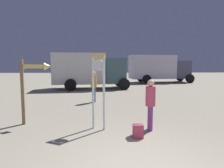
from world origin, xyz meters
The scene contains 7 objects.
standing_clock centered at (-0.89, 2.74, 1.43)m, with size 0.45×0.27×2.38m.
arrow_sign centered at (-3.17, 3.41, 1.54)m, with size 1.03×0.32×2.26m.
person_near_clock centered at (0.74, 2.56, 0.90)m, with size 0.31×0.31×1.61m.
backpack centered at (0.24, 1.88, 0.19)m, with size 0.29×0.23×0.39m.
person_distant centered at (-1.25, 7.26, 0.95)m, with size 0.32×0.32×1.69m.
box_truck_near centered at (-1.99, 13.21, 1.59)m, with size 6.23×2.95×2.89m.
box_truck_far centered at (5.15, 18.33, 1.60)m, with size 6.79×3.05×2.92m.
Camera 1 is at (-0.73, -3.79, 2.14)m, focal length 33.20 mm.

